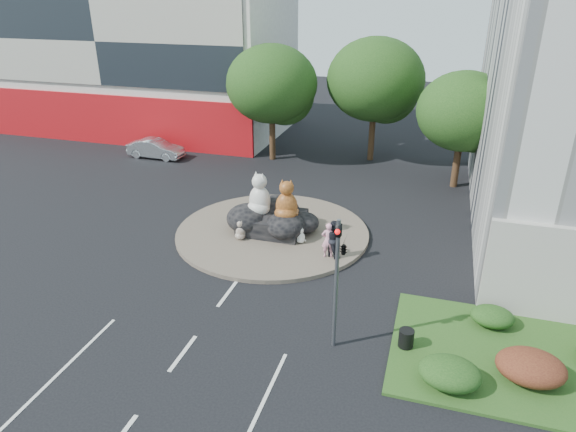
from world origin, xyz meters
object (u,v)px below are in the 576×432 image
at_px(cat_tabby, 287,199).
at_px(kitten_calico, 240,229).
at_px(parked_car, 156,149).
at_px(litter_bin, 406,338).
at_px(pedestrian_pink, 328,240).
at_px(cat_white, 260,193).
at_px(kitten_white, 301,235).
at_px(pedestrian_dark, 333,239).

bearing_deg(cat_tabby, kitten_calico, -164.49).
distance_m(parked_car, litter_bin, 26.34).
bearing_deg(kitten_calico, pedestrian_pink, 21.18).
relative_size(cat_white, kitten_calico, 2.19).
height_order(cat_white, parked_car, cat_white).
bearing_deg(kitten_white, pedestrian_dark, -55.40).
relative_size(cat_tabby, parked_car, 0.50).
bearing_deg(litter_bin, cat_white, 137.76).
bearing_deg(parked_car, litter_bin, -129.38).
relative_size(cat_tabby, pedestrian_pink, 1.22).
relative_size(pedestrian_pink, pedestrian_dark, 0.95).
distance_m(cat_white, litter_bin, 11.14).
xyz_separation_m(pedestrian_dark, litter_bin, (3.90, -5.65, -0.66)).
xyz_separation_m(cat_tabby, pedestrian_dark, (2.74, -1.52, -1.05)).
xyz_separation_m(cat_tabby, kitten_white, (0.92, -0.60, -1.56)).
distance_m(kitten_white, litter_bin, 8.71).
relative_size(cat_tabby, kitten_white, 2.67).
distance_m(cat_white, pedestrian_pink, 4.60).
height_order(cat_tabby, pedestrian_pink, cat_tabby).
bearing_deg(pedestrian_dark, cat_white, 7.19).
bearing_deg(kitten_white, kitten_calico, 160.84).
bearing_deg(pedestrian_pink, kitten_white, -46.82).
distance_m(cat_white, pedestrian_dark, 4.71).
height_order(kitten_calico, litter_bin, kitten_calico).
bearing_deg(cat_white, kitten_calico, -90.51).
height_order(parked_car, litter_bin, parked_car).
relative_size(cat_white, litter_bin, 3.38).
bearing_deg(cat_white, parked_car, 164.17).
xyz_separation_m(cat_tabby, parked_car, (-13.32, 10.02, -1.45)).
distance_m(pedestrian_dark, parked_car, 19.78).
bearing_deg(pedestrian_pink, kitten_calico, -20.53).
xyz_separation_m(pedestrian_pink, pedestrian_dark, (0.20, 0.13, 0.05)).
height_order(pedestrian_dark, litter_bin, pedestrian_dark).
height_order(kitten_calico, parked_car, parked_car).
bearing_deg(cat_white, pedestrian_dark, 1.51).
distance_m(pedestrian_pink, parked_car, 19.69).
bearing_deg(pedestrian_dark, litter_bin, 154.14).
bearing_deg(pedestrian_dark, cat_tabby, 0.40).
xyz_separation_m(kitten_white, pedestrian_dark, (1.81, -0.92, 0.52)).
bearing_deg(parked_car, pedestrian_dark, -124.34).
bearing_deg(cat_white, litter_bin, -18.41).
xyz_separation_m(pedestrian_dark, parked_car, (-16.06, 11.54, -0.41)).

